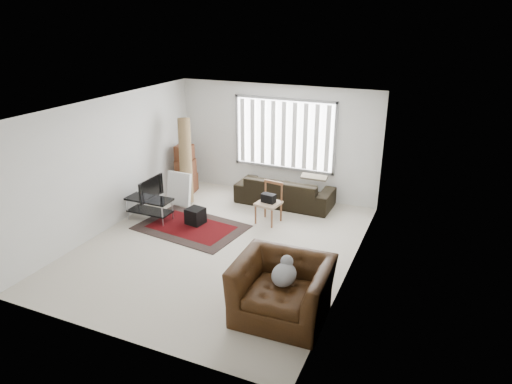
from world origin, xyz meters
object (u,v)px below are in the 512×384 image
sofa (285,187)px  armchair (282,286)px  moving_boxes (186,170)px  side_chair (269,201)px  tv_stand (150,204)px

sofa → armchair: 4.31m
moving_boxes → sofa: moving_boxes is taller
side_chair → armchair: bearing=-56.3°
tv_stand → moving_boxes: moving_boxes is taller
sofa → armchair: bearing=110.1°
sofa → armchair: size_ratio=1.60×
tv_stand → armchair: 4.35m
sofa → side_chair: 1.09m
side_chair → armchair: 3.28m
sofa → moving_boxes: bearing=5.1°
tv_stand → sofa: sofa is taller
moving_boxes → side_chair: bearing=-18.7°
sofa → side_chair: size_ratio=2.56×
tv_stand → sofa: size_ratio=0.44×
side_chair → armchair: armchair is taller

